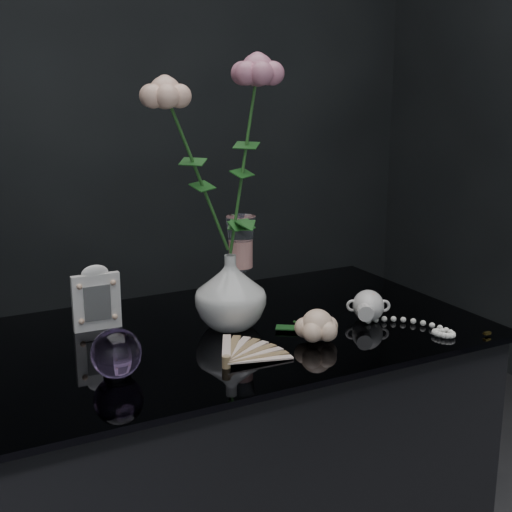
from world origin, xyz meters
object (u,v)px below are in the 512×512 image
loose_rose (317,325)px  wine_glass (241,265)px  paperweight (116,353)px  picture_frame (96,297)px  pearl_jar (368,304)px  vase (231,292)px

loose_rose → wine_glass: bearing=101.5°
wine_glass → loose_rose: 0.24m
paperweight → picture_frame: bearing=81.7°
paperweight → pearl_jar: (0.54, 0.04, -0.01)m
paperweight → loose_rose: size_ratio=0.46×
vase → pearl_jar: vase is taller
pearl_jar → vase: bearing=-170.0°
picture_frame → pearl_jar: 0.55m
paperweight → pearl_jar: 0.54m
wine_glass → paperweight: size_ratio=2.44×
paperweight → pearl_jar: bearing=4.0°
vase → picture_frame: 0.26m
wine_glass → paperweight: bearing=-148.1°
wine_glass → loose_rose: wine_glass is taller
vase → picture_frame: (-0.24, 0.11, -0.01)m
vase → loose_rose: 0.19m
loose_rose → pearl_jar: 0.17m
wine_glass → pearl_jar: bearing=-39.6°
picture_frame → loose_rose: size_ratio=0.71×
picture_frame → vase: bearing=-22.9°
paperweight → loose_rose: paperweight is taller
paperweight → loose_rose: (0.38, -0.02, -0.01)m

